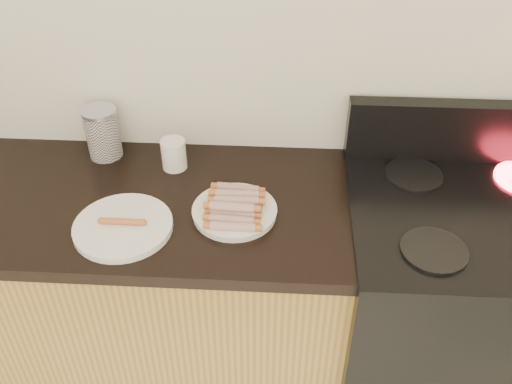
# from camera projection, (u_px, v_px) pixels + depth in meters

# --- Properties ---
(wall_back) EXTENTS (4.00, 0.04, 2.60)m
(wall_back) POSITION_uv_depth(u_px,v_px,m) (221.00, 33.00, 1.70)
(wall_back) COLOR silver
(wall_back) RESTS_ON ground
(cabinet_base) EXTENTS (2.20, 0.59, 0.86)m
(cabinet_base) POSITION_uv_depth(u_px,v_px,m) (25.00, 297.00, 2.03)
(cabinet_base) COLOR olive
(cabinet_base) RESTS_ON floor
(stove) EXTENTS (0.76, 0.65, 0.91)m
(stove) POSITION_uv_depth(u_px,v_px,m) (449.00, 315.00, 1.93)
(stove) COLOR black
(stove) RESTS_ON floor
(stove_panel) EXTENTS (0.76, 0.06, 0.20)m
(stove_panel) POSITION_uv_depth(u_px,v_px,m) (467.00, 131.00, 1.81)
(stove_panel) COLOR black
(stove_panel) RESTS_ON stove
(burner_near_left) EXTENTS (0.18, 0.18, 0.01)m
(burner_near_left) POSITION_uv_depth(u_px,v_px,m) (434.00, 250.00, 1.52)
(burner_near_left) COLOR black
(burner_near_left) RESTS_ON stove
(burner_far_left) EXTENTS (0.18, 0.18, 0.01)m
(burner_far_left) POSITION_uv_depth(u_px,v_px,m) (414.00, 175.00, 1.79)
(burner_far_left) COLOR black
(burner_far_left) RESTS_ON stove
(main_plate) EXTENTS (0.30, 0.30, 0.02)m
(main_plate) POSITION_uv_depth(u_px,v_px,m) (235.00, 212.00, 1.66)
(main_plate) COLOR silver
(main_plate) RESTS_ON counter_slab
(side_plate) EXTENTS (0.30, 0.30, 0.02)m
(side_plate) POSITION_uv_depth(u_px,v_px,m) (123.00, 227.00, 1.60)
(side_plate) COLOR white
(side_plate) RESTS_ON counter_slab
(hotdog_pile) EXTENTS (0.13, 0.21, 0.05)m
(hotdog_pile) POSITION_uv_depth(u_px,v_px,m) (234.00, 205.00, 1.64)
(hotdog_pile) COLOR brown
(hotdog_pile) RESTS_ON main_plate
(plain_sausages) EXTENTS (0.12, 0.02, 0.02)m
(plain_sausages) POSITION_uv_depth(u_px,v_px,m) (122.00, 222.00, 1.59)
(plain_sausages) COLOR tan
(plain_sausages) RESTS_ON side_plate
(canister) EXTENTS (0.11, 0.11, 0.17)m
(canister) POSITION_uv_depth(u_px,v_px,m) (103.00, 133.00, 1.85)
(canister) COLOR silver
(canister) RESTS_ON counter_slab
(mug) EXTENTS (0.10, 0.10, 0.10)m
(mug) POSITION_uv_depth(u_px,v_px,m) (174.00, 154.00, 1.82)
(mug) COLOR silver
(mug) RESTS_ON counter_slab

